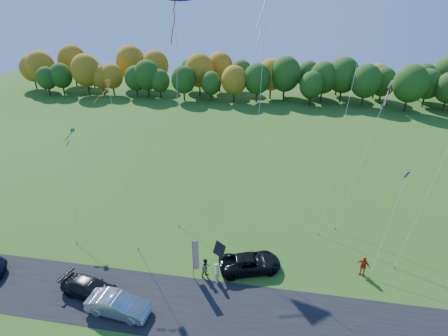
% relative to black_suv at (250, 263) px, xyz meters
% --- Properties ---
extents(ground, '(160.00, 160.00, 0.00)m').
position_rel_black_suv_xyz_m(ground, '(-3.13, -0.84, -0.73)').
color(ground, '#295516').
extents(asphalt_strip, '(90.00, 6.00, 0.01)m').
position_rel_black_suv_xyz_m(asphalt_strip, '(-3.13, -4.84, -0.73)').
color(asphalt_strip, black).
rests_on(asphalt_strip, ground).
extents(tree_line, '(116.00, 12.00, 10.00)m').
position_rel_black_suv_xyz_m(tree_line, '(-3.13, 54.16, -0.73)').
color(tree_line, '#1E4711').
rests_on(tree_line, ground).
extents(black_suv, '(5.78, 3.99, 1.47)m').
position_rel_black_suv_xyz_m(black_suv, '(0.00, 0.00, 0.00)').
color(black_suv, black).
rests_on(black_suv, ground).
extents(silver_sedan, '(4.91, 2.12, 1.57)m').
position_rel_black_suv_xyz_m(silver_sedan, '(-9.11, -6.23, 0.05)').
color(silver_sedan, '#B7B8BC').
rests_on(silver_sedan, ground).
extents(dark_truck_a, '(5.11, 2.87, 1.40)m').
position_rel_black_suv_xyz_m(dark_truck_a, '(-12.07, -4.95, -0.03)').
color(dark_truck_a, black).
rests_on(dark_truck_a, ground).
extents(person_tailgate_a, '(0.44, 0.66, 1.82)m').
position_rel_black_suv_xyz_m(person_tailgate_a, '(-2.51, -1.81, 0.18)').
color(person_tailgate_a, silver).
rests_on(person_tailgate_a, ground).
extents(person_tailgate_b, '(1.06, 1.09, 1.76)m').
position_rel_black_suv_xyz_m(person_tailgate_b, '(-3.53, -1.42, 0.15)').
color(person_tailgate_b, gray).
rests_on(person_tailgate_b, ground).
extents(person_east, '(1.16, 0.88, 1.83)m').
position_rel_black_suv_xyz_m(person_east, '(9.41, 1.02, 0.18)').
color(person_east, red).
rests_on(person_east, ground).
extents(feather_flag, '(0.48, 0.24, 3.86)m').
position_rel_black_suv_xyz_m(feather_flag, '(-4.35, -1.68, 1.62)').
color(feather_flag, '#999999').
rests_on(feather_flag, ground).
extents(kite_delta_blue, '(4.07, 12.46, 23.02)m').
position_rel_black_suv_xyz_m(kite_delta_blue, '(-9.02, 10.82, 10.45)').
color(kite_delta_blue, '#4C3F33').
rests_on(kite_delta_blue, ground).
extents(kite_parafoil_orange, '(6.45, 13.62, 27.95)m').
position_rel_black_suv_xyz_m(kite_parafoil_orange, '(8.36, 12.49, 13.01)').
color(kite_parafoil_orange, '#4C3F33').
rests_on(kite_parafoil_orange, ground).
extents(kite_delta_red, '(2.34, 9.20, 22.68)m').
position_rel_black_suv_xyz_m(kite_delta_red, '(-0.21, 6.95, 15.08)').
color(kite_delta_red, '#4C3F33').
rests_on(kite_delta_red, ground).
extents(kite_parafoil_rainbow, '(7.28, 7.71, 16.54)m').
position_rel_black_suv_xyz_m(kite_parafoil_rainbow, '(15.20, 5.82, 7.39)').
color(kite_parafoil_rainbow, '#4C3F33').
rests_on(kite_parafoil_rainbow, ground).
extents(kite_diamond_yellow, '(4.06, 6.05, 14.70)m').
position_rel_black_suv_xyz_m(kite_diamond_yellow, '(-12.32, 3.69, 6.44)').
color(kite_diamond_yellow, '#4C3F33').
rests_on(kite_diamond_yellow, ground).
extents(kite_diamond_green, '(2.65, 6.54, 9.64)m').
position_rel_black_suv_xyz_m(kite_diamond_green, '(-17.76, 3.78, 3.95)').
color(kite_diamond_green, '#4C3F33').
rests_on(kite_diamond_green, ground).
extents(kite_diamond_white, '(4.37, 5.46, 14.48)m').
position_rel_black_suv_xyz_m(kite_diamond_white, '(9.87, 9.64, 6.28)').
color(kite_diamond_white, '#4C3F33').
rests_on(kite_diamond_white, ground).
extents(kite_diamond_blue_low, '(3.18, 5.19, 8.26)m').
position_rel_black_suv_xyz_m(kite_diamond_blue_low, '(11.28, 2.92, 3.16)').
color(kite_diamond_blue_low, '#4C3F33').
rests_on(kite_diamond_blue_low, ground).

